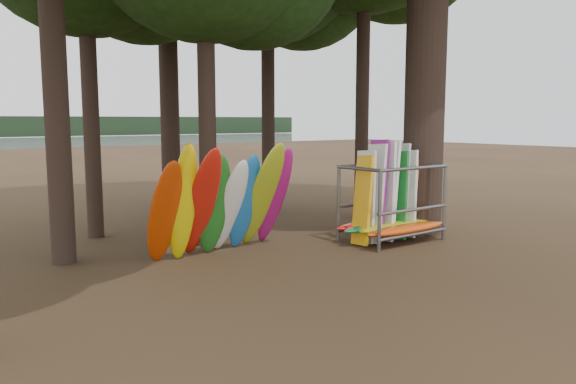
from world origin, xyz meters
TOP-DOWN VIEW (x-y plane):
  - ground at (0.00, 0.00)m, footprint 120.00×120.00m
  - kayak_row at (-1.62, 1.57)m, footprint 3.83×2.07m
  - storage_rack at (2.79, 0.32)m, footprint 3.19×1.60m

SIDE VIEW (x-z plane):
  - ground at x=0.00m, z-range 0.00..0.00m
  - storage_rack at x=2.79m, z-range -0.43..2.39m
  - kayak_row at x=-1.62m, z-range -0.16..2.71m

